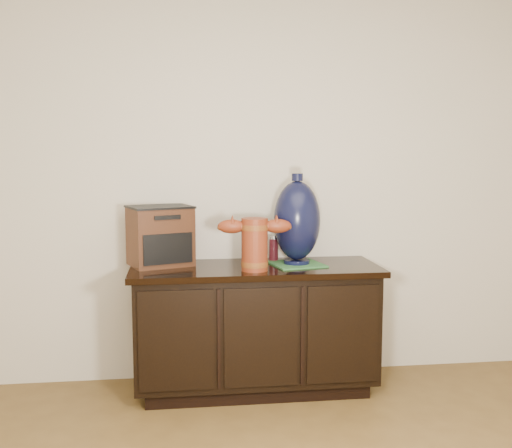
{
  "coord_description": "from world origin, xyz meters",
  "views": [
    {
      "loc": [
        -0.44,
        -1.21,
        1.41
      ],
      "look_at": [
        -0.0,
        2.18,
        1.01
      ],
      "focal_mm": 42.0,
      "sensor_mm": 36.0,
      "label": 1
    }
  ],
  "objects": [
    {
      "name": "tv_radio",
      "position": [
        -0.55,
        2.33,
        0.93
      ],
      "size": [
        0.43,
        0.39,
        0.35
      ],
      "rotation": [
        0.0,
        0.0,
        0.35
      ],
      "color": "#412110",
      "rests_on": "sideboard"
    },
    {
      "name": "terracotta_vessel",
      "position": [
        -0.02,
        2.1,
        0.92
      ],
      "size": [
        0.42,
        0.16,
        0.3
      ],
      "rotation": [
        0.0,
        0.0,
        -0.06
      ],
      "color": "maroon",
      "rests_on": "sideboard"
    },
    {
      "name": "room",
      "position": [
        0.0,
        0.0,
        1.3
      ],
      "size": [
        5.0,
        5.0,
        5.0
      ],
      "color": "brown",
      "rests_on": "ground"
    },
    {
      "name": "sideboard",
      "position": [
        0.0,
        2.23,
        0.39
      ],
      "size": [
        1.46,
        0.56,
        0.75
      ],
      "color": "black",
      "rests_on": "ground"
    },
    {
      "name": "lamp_base",
      "position": [
        0.25,
        2.24,
        1.02
      ],
      "size": [
        0.33,
        0.33,
        0.54
      ],
      "rotation": [
        0.0,
        0.0,
        0.21
      ],
      "color": "black",
      "rests_on": "green_mat"
    },
    {
      "name": "green_mat",
      "position": [
        0.25,
        2.24,
        0.76
      ],
      "size": [
        0.34,
        0.34,
        0.01
      ],
      "primitive_type": "cube",
      "rotation": [
        0.0,
        0.0,
        0.21
      ],
      "color": "#2F6A34",
      "rests_on": "sideboard"
    },
    {
      "name": "spray_can",
      "position": [
        0.13,
        2.37,
        0.84
      ],
      "size": [
        0.06,
        0.06,
        0.16
      ],
      "color": "maroon",
      "rests_on": "sideboard"
    }
  ]
}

